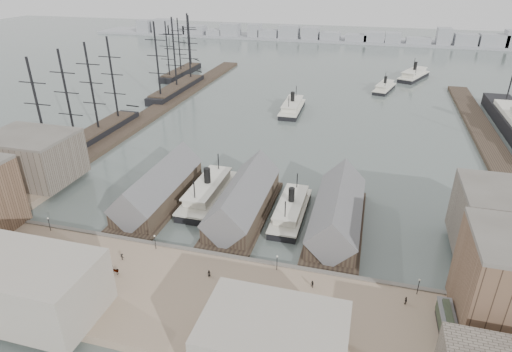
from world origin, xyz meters
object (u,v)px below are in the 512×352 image
(tram, at_px, (447,323))
(horse_cart_left, at_px, (62,246))
(horse_cart_right, at_px, (304,321))
(ferry_docked_west, at_px, (208,191))
(horse_cart_center, at_px, (113,271))

(tram, xyz_separation_m, horse_cart_left, (-86.47, 3.45, -1.12))
(tram, distance_m, horse_cart_right, 26.44)
(horse_cart_left, bearing_deg, ferry_docked_west, -6.26)
(ferry_docked_west, distance_m, horse_cart_left, 42.93)
(horse_cart_left, distance_m, horse_cart_right, 61.23)
(ferry_docked_west, height_order, horse_cart_center, ferry_docked_west)
(ferry_docked_west, distance_m, horse_cart_center, 41.38)
(horse_cart_center, bearing_deg, horse_cart_right, -105.54)
(horse_cart_center, distance_m, horse_cart_right, 43.61)
(ferry_docked_west, relative_size, tram, 2.87)
(tram, height_order, horse_cart_right, tram)
(tram, height_order, horse_cart_center, tram)
(horse_cart_center, xyz_separation_m, horse_cart_right, (43.46, -3.56, -0.09))
(ferry_docked_west, bearing_deg, horse_cart_left, -124.01)
(tram, bearing_deg, ferry_docked_west, 146.27)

